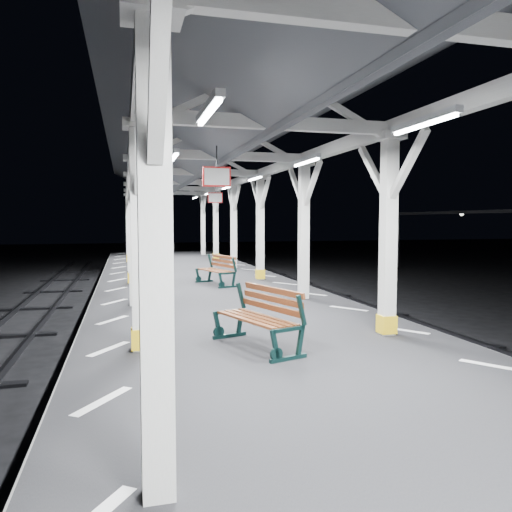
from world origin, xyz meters
name	(u,v)px	position (x,y,z in m)	size (l,w,h in m)	color
ground	(319,464)	(0.00, 0.00, 0.00)	(120.00, 120.00, 0.00)	black
platform	(319,423)	(0.00, 0.00, 0.50)	(6.00, 50.00, 1.00)	black
hazard_stripes_left	(103,401)	(-2.45, 0.00, 1.00)	(1.00, 48.00, 0.01)	silver
hazard_stripes_right	(495,366)	(2.45, 0.00, 1.00)	(1.00, 48.00, 0.01)	silver
canopy	(323,73)	(0.00, -0.02, 4.56)	(5.40, 49.00, 4.65)	silver
bench_mid	(262,316)	(-0.23, 1.74, 1.48)	(1.09, 1.76, 0.90)	black
bench_far	(218,269)	(0.46, 9.07, 1.46)	(1.01, 1.70, 0.87)	black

